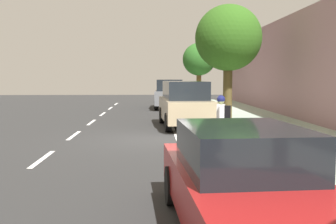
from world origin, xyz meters
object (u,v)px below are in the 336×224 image
(bicycle_at_curb, at_px, (212,134))
(street_tree_mid_block, at_px, (228,39))
(street_tree_far_end, at_px, (199,60))
(cyclist_with_backpack, at_px, (222,117))
(parked_sedan_red_second, at_px, (241,181))
(parked_suv_grey_far, at_px, (170,94))
(parked_suv_tan_mid, at_px, (185,104))

(bicycle_at_curb, xyz_separation_m, street_tree_mid_block, (1.76, 6.67, 3.61))
(street_tree_mid_block, distance_m, street_tree_far_end, 12.00)
(street_tree_mid_block, bearing_deg, cyclist_with_backpack, -102.12)
(cyclist_with_backpack, bearing_deg, street_tree_mid_block, 77.88)
(parked_sedan_red_second, bearing_deg, parked_suv_grey_far, 90.21)
(street_tree_far_end, bearing_deg, street_tree_mid_block, -90.00)
(street_tree_mid_block, bearing_deg, parked_suv_grey_far, 107.14)
(parked_suv_tan_mid, bearing_deg, street_tree_mid_block, 40.91)
(parked_sedan_red_second, distance_m, street_tree_mid_block, 14.19)
(cyclist_with_backpack, distance_m, street_tree_mid_block, 7.88)
(cyclist_with_backpack, bearing_deg, parked_suv_tan_mid, 97.81)
(parked_suv_tan_mid, distance_m, street_tree_mid_block, 4.20)
(parked_sedan_red_second, xyz_separation_m, parked_suv_tan_mid, (0.16, 11.66, 0.27))
(bicycle_at_curb, bearing_deg, street_tree_far_end, 84.62)
(cyclist_with_backpack, height_order, street_tree_far_end, street_tree_far_end)
(parked_suv_tan_mid, bearing_deg, street_tree_far_end, 80.87)
(cyclist_with_backpack, relative_size, street_tree_mid_block, 0.30)
(parked_sedan_red_second, height_order, bicycle_at_curb, parked_sedan_red_second)
(cyclist_with_backpack, bearing_deg, parked_suv_grey_far, 93.57)
(parked_suv_tan_mid, relative_size, street_tree_mid_block, 0.88)
(street_tree_mid_block, bearing_deg, bicycle_at_curb, -104.75)
(parked_suv_grey_far, xyz_separation_m, street_tree_far_end, (2.47, 3.97, 2.47))
(parked_sedan_red_second, bearing_deg, cyclist_with_backpack, 82.38)
(parked_sedan_red_second, xyz_separation_m, bicycle_at_curb, (0.64, 6.93, -0.36))
(parked_sedan_red_second, distance_m, bicycle_at_curb, 6.97)
(parked_sedan_red_second, relative_size, street_tree_mid_block, 0.83)
(bicycle_at_curb, bearing_deg, parked_suv_tan_mid, 95.85)
(parked_sedan_red_second, xyz_separation_m, street_tree_mid_block, (2.40, 13.60, 3.24))
(parked_suv_tan_mid, bearing_deg, bicycle_at_curb, -84.15)
(parked_suv_grey_far, distance_m, cyclist_with_backpack, 15.17)
(parked_suv_tan_mid, xyz_separation_m, cyclist_with_backpack, (0.71, -5.18, -0.04))
(parked_suv_grey_far, height_order, street_tree_far_end, street_tree_far_end)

